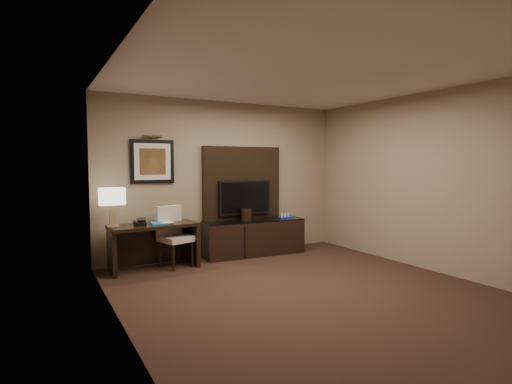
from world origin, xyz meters
TOP-DOWN VIEW (x-y plane):
  - floor at (0.00, 0.00)m, footprint 4.50×5.00m
  - ceiling at (0.00, 0.00)m, footprint 4.50×5.00m
  - wall_back at (0.00, 2.50)m, footprint 4.50×0.01m
  - wall_left at (-2.25, 0.00)m, footprint 0.01×5.00m
  - wall_right at (2.25, 0.00)m, footprint 0.01×5.00m
  - desk at (-1.40, 2.10)m, footprint 1.34×0.65m
  - credenza at (0.40, 2.20)m, footprint 1.84×0.63m
  - tv_wall_panel at (0.30, 2.44)m, footprint 1.50×0.12m
  - tv at (0.30, 2.34)m, footprint 1.00×0.08m
  - artwork at (-1.30, 2.48)m, footprint 0.70×0.04m
  - picture_light at (-1.30, 2.44)m, footprint 0.04×0.04m
  - desk_chair at (-1.06, 2.04)m, footprint 0.57×0.62m
  - table_lamp at (-1.98, 2.15)m, footprint 0.39×0.28m
  - desk_phone at (-1.61, 2.04)m, footprint 0.22×0.20m
  - blue_folder at (-1.32, 2.07)m, footprint 0.28×0.35m
  - book at (-1.28, 2.07)m, footprint 0.17×0.02m
  - ice_bucket at (0.25, 2.19)m, footprint 0.23×0.23m
  - minibar_tray at (1.04, 2.14)m, footprint 0.26×0.17m

SIDE VIEW (x-z plane):
  - floor at x=0.00m, z-range -0.01..0.00m
  - credenza at x=0.40m, z-range 0.00..0.62m
  - desk at x=-1.40m, z-range 0.00..0.70m
  - desk_chair at x=-1.06m, z-range 0.00..0.92m
  - minibar_tray at x=1.04m, z-range 0.62..0.71m
  - blue_folder at x=-1.32m, z-range 0.70..0.72m
  - ice_bucket at x=0.25m, z-range 0.62..0.83m
  - desk_phone at x=-1.61m, z-range 0.70..0.79m
  - book at x=-1.28m, z-range 0.70..0.93m
  - table_lamp at x=-1.98m, z-range 0.70..1.27m
  - tv at x=0.30m, z-range 0.72..1.32m
  - tv_wall_panel at x=0.30m, z-range 0.62..1.92m
  - wall_back at x=0.00m, z-range 0.00..2.70m
  - wall_left at x=-2.25m, z-range 0.00..2.70m
  - wall_right at x=2.25m, z-range 0.00..2.70m
  - artwork at x=-1.30m, z-range 1.30..2.00m
  - picture_light at x=-1.30m, z-range 1.90..2.20m
  - ceiling at x=0.00m, z-range 2.70..2.71m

